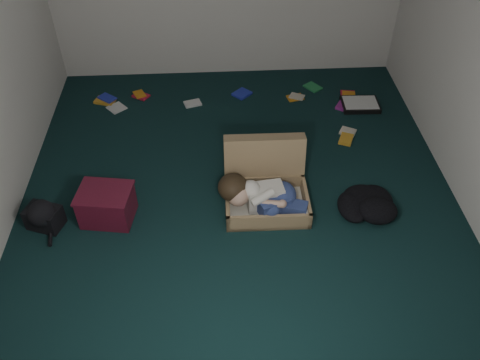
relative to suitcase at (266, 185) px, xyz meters
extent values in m
plane|color=black|center=(-0.24, 0.02, -0.16)|extent=(4.50, 4.50, 0.00)
plane|color=silver|center=(-0.24, -2.23, 1.14)|extent=(4.50, 0.00, 4.50)
cube|color=#A18258|center=(0.00, -0.15, -0.08)|extent=(0.74, 0.53, 0.17)
cube|color=silver|center=(0.00, -0.15, -0.12)|extent=(0.68, 0.47, 0.02)
cube|color=#A18258|center=(0.00, 0.19, 0.10)|extent=(0.74, 0.23, 0.54)
cube|color=silver|center=(-0.02, -0.17, 0.02)|extent=(0.34, 0.22, 0.23)
sphere|color=tan|center=(-0.26, -0.20, 0.08)|extent=(0.20, 0.20, 0.20)
ellipsoid|color=black|center=(-0.30, -0.14, 0.12)|extent=(0.27, 0.28, 0.23)
ellipsoid|color=navy|center=(0.13, -0.16, 0.02)|extent=(0.24, 0.28, 0.23)
cube|color=navy|center=(0.05, -0.27, 0.01)|extent=(0.30, 0.23, 0.15)
cube|color=navy|center=(0.21, -0.29, -0.02)|extent=(0.28, 0.20, 0.12)
sphere|color=white|center=(0.31, -0.26, -0.04)|extent=(0.12, 0.12, 0.12)
sphere|color=white|center=(0.31, -0.33, -0.05)|extent=(0.11, 0.11, 0.11)
cylinder|color=tan|center=(0.03, -0.31, 0.06)|extent=(0.19, 0.07, 0.07)
cube|color=#511021|center=(-1.40, -0.17, -0.02)|extent=(0.48, 0.40, 0.29)
cube|color=#511021|center=(-1.40, -0.17, 0.14)|extent=(0.50, 0.42, 0.02)
cube|color=black|center=(1.22, 1.41, -0.14)|extent=(0.43, 0.33, 0.05)
cube|color=white|center=(1.22, 1.41, -0.11)|extent=(0.38, 0.28, 0.01)
cube|color=gold|center=(-1.70, 1.68, -0.15)|extent=(0.19, 0.14, 0.02)
cube|color=red|center=(-1.29, 1.76, -0.15)|extent=(0.24, 0.23, 0.02)
cube|color=silver|center=(-0.68, 1.57, -0.15)|extent=(0.19, 0.22, 0.02)
cube|color=#1F2CAA|center=(-0.11, 1.74, -0.15)|extent=(0.20, 0.23, 0.02)
cube|color=orange|center=(0.51, 1.62, -0.15)|extent=(0.24, 0.22, 0.02)
cube|color=#227F41|center=(0.75, 1.83, -0.15)|extent=(0.20, 0.16, 0.02)
cube|color=#922485|center=(1.05, 1.42, -0.15)|extent=(0.24, 0.23, 0.02)
cube|color=beige|center=(0.98, 0.93, -0.15)|extent=(0.18, 0.22, 0.02)
cube|color=gold|center=(0.93, 0.80, -0.15)|extent=(0.21, 0.23, 0.02)
cube|color=red|center=(1.13, 1.61, -0.15)|extent=(0.24, 0.21, 0.02)
cube|color=silver|center=(-1.55, 1.54, -0.15)|extent=(0.21, 0.17, 0.02)
camera|label=1|loc=(-0.43, -3.33, 3.14)|focal=38.00mm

